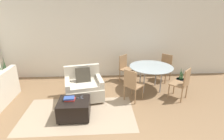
{
  "coord_description": "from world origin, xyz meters",
  "views": [
    {
      "loc": [
        0.24,
        -2.83,
        2.44
      ],
      "look_at": [
        0.51,
        1.77,
        0.75
      ],
      "focal_mm": 28.0,
      "sensor_mm": 36.0,
      "label": 1
    }
  ],
  "objects_px": {
    "armchair": "(84,87)",
    "ottoman": "(74,108)",
    "book_stack": "(70,99)",
    "dining_chair_far_left": "(125,67)",
    "dining_chair_near_left": "(132,83)",
    "dining_chair_far_right": "(165,66)",
    "potted_plant": "(6,79)",
    "tv_remote_primary": "(81,98)",
    "potted_plant_small": "(180,80)",
    "dining_chair_near_right": "(182,82)",
    "tv_remote_secondary": "(80,97)",
    "dining_table": "(151,68)"
  },
  "relations": [
    {
      "from": "tv_remote_secondary",
      "to": "dining_chair_far_right",
      "type": "height_order",
      "value": "dining_chair_far_right"
    },
    {
      "from": "dining_chair_far_left",
      "to": "tv_remote_primary",
      "type": "bearing_deg",
      "value": -123.87
    },
    {
      "from": "potted_plant",
      "to": "dining_chair_far_left",
      "type": "height_order",
      "value": "potted_plant"
    },
    {
      "from": "dining_table",
      "to": "potted_plant_small",
      "type": "height_order",
      "value": "dining_table"
    },
    {
      "from": "tv_remote_primary",
      "to": "dining_chair_far_right",
      "type": "bearing_deg",
      "value": 35.87
    },
    {
      "from": "dining_chair_far_left",
      "to": "potted_plant_small",
      "type": "distance_m",
      "value": 1.86
    },
    {
      "from": "potted_plant_small",
      "to": "tv_remote_secondary",
      "type": "bearing_deg",
      "value": -154.53
    },
    {
      "from": "tv_remote_primary",
      "to": "dining_chair_near_right",
      "type": "distance_m",
      "value": 2.71
    },
    {
      "from": "dining_chair_near_right",
      "to": "dining_chair_far_right",
      "type": "relative_size",
      "value": 1.0
    },
    {
      "from": "dining_chair_near_right",
      "to": "potted_plant_small",
      "type": "bearing_deg",
      "value": 66.72
    },
    {
      "from": "book_stack",
      "to": "dining_chair_near_right",
      "type": "bearing_deg",
      "value": 12.27
    },
    {
      "from": "dining_chair_far_right",
      "to": "potted_plant",
      "type": "bearing_deg",
      "value": -178.77
    },
    {
      "from": "book_stack",
      "to": "potted_plant_small",
      "type": "distance_m",
      "value": 3.7
    },
    {
      "from": "potted_plant_small",
      "to": "ottoman",
      "type": "bearing_deg",
      "value": -153.13
    },
    {
      "from": "armchair",
      "to": "ottoman",
      "type": "xyz_separation_m",
      "value": [
        -0.15,
        -0.87,
        -0.12
      ]
    },
    {
      "from": "dining_chair_near_left",
      "to": "potted_plant_small",
      "type": "distance_m",
      "value": 2.06
    },
    {
      "from": "dining_chair_far_right",
      "to": "armchair",
      "type": "bearing_deg",
      "value": -156.34
    },
    {
      "from": "potted_plant",
      "to": "dining_table",
      "type": "height_order",
      "value": "potted_plant"
    },
    {
      "from": "armchair",
      "to": "dining_chair_near_right",
      "type": "relative_size",
      "value": 1.25
    },
    {
      "from": "ottoman",
      "to": "potted_plant",
      "type": "bearing_deg",
      "value": 142.18
    },
    {
      "from": "ottoman",
      "to": "dining_chair_near_right",
      "type": "xyz_separation_m",
      "value": [
        2.81,
        0.67,
        0.28
      ]
    },
    {
      "from": "dining_chair_near_left",
      "to": "dining_chair_far_right",
      "type": "relative_size",
      "value": 1.0
    },
    {
      "from": "book_stack",
      "to": "dining_chair_far_left",
      "type": "distance_m",
      "value": 2.52
    },
    {
      "from": "armchair",
      "to": "potted_plant_small",
      "type": "bearing_deg",
      "value": 13.94
    },
    {
      "from": "dining_table",
      "to": "potted_plant",
      "type": "bearing_deg",
      "value": 172.95
    },
    {
      "from": "dining_chair_near_right",
      "to": "dining_chair_far_left",
      "type": "xyz_separation_m",
      "value": [
        -1.37,
        1.37,
        0.0
      ]
    },
    {
      "from": "dining_chair_far_left",
      "to": "dining_chair_far_right",
      "type": "bearing_deg",
      "value": -0.0
    },
    {
      "from": "dining_chair_far_right",
      "to": "potted_plant_small",
      "type": "height_order",
      "value": "dining_chair_far_right"
    },
    {
      "from": "ottoman",
      "to": "tv_remote_primary",
      "type": "xyz_separation_m",
      "value": [
        0.16,
        0.12,
        0.2
      ]
    },
    {
      "from": "dining_chair_near_left",
      "to": "dining_chair_far_right",
      "type": "bearing_deg",
      "value": 45.0
    },
    {
      "from": "dining_table",
      "to": "dining_chair_near_right",
      "type": "height_order",
      "value": "dining_chair_near_right"
    },
    {
      "from": "tv_remote_primary",
      "to": "dining_chair_near_left",
      "type": "xyz_separation_m",
      "value": [
        1.29,
        0.55,
        0.09
      ]
    },
    {
      "from": "potted_plant",
      "to": "dining_chair_near_left",
      "type": "bearing_deg",
      "value": -17.71
    },
    {
      "from": "ottoman",
      "to": "dining_chair_near_left",
      "type": "relative_size",
      "value": 0.79
    },
    {
      "from": "potted_plant_small",
      "to": "book_stack",
      "type": "bearing_deg",
      "value": -154.34
    },
    {
      "from": "ottoman",
      "to": "armchair",
      "type": "bearing_deg",
      "value": 80.33
    },
    {
      "from": "dining_chair_near_left",
      "to": "dining_chair_far_right",
      "type": "xyz_separation_m",
      "value": [
        1.37,
        1.37,
        0.0
      ]
    },
    {
      "from": "dining_chair_near_right",
      "to": "dining_chair_far_left",
      "type": "height_order",
      "value": "same"
    },
    {
      "from": "tv_remote_primary",
      "to": "tv_remote_secondary",
      "type": "xyz_separation_m",
      "value": [
        -0.02,
        0.04,
        0.0
      ]
    },
    {
      "from": "book_stack",
      "to": "tv_remote_secondary",
      "type": "distance_m",
      "value": 0.26
    },
    {
      "from": "tv_remote_primary",
      "to": "tv_remote_secondary",
      "type": "relative_size",
      "value": 0.85
    },
    {
      "from": "tv_remote_primary",
      "to": "dining_table",
      "type": "height_order",
      "value": "dining_table"
    },
    {
      "from": "dining_chair_near_left",
      "to": "dining_chair_far_left",
      "type": "relative_size",
      "value": 1.0
    },
    {
      "from": "book_stack",
      "to": "dining_chair_near_right",
      "type": "distance_m",
      "value": 2.97
    },
    {
      "from": "tv_remote_primary",
      "to": "potted_plant",
      "type": "height_order",
      "value": "potted_plant"
    },
    {
      "from": "book_stack",
      "to": "armchair",
      "type": "bearing_deg",
      "value": 73.68
    },
    {
      "from": "dining_chair_near_left",
      "to": "dining_chair_far_right",
      "type": "height_order",
      "value": "same"
    },
    {
      "from": "armchair",
      "to": "ottoman",
      "type": "bearing_deg",
      "value": -99.67
    },
    {
      "from": "armchair",
      "to": "tv_remote_secondary",
      "type": "xyz_separation_m",
      "value": [
        -0.02,
        -0.71,
        0.08
      ]
    },
    {
      "from": "dining_chair_near_left",
      "to": "potted_plant_small",
      "type": "bearing_deg",
      "value": 28.41
    }
  ]
}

